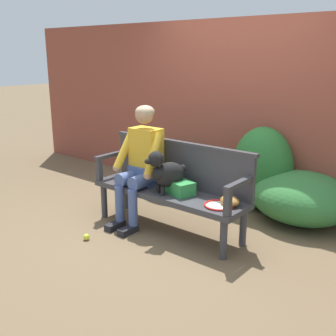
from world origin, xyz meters
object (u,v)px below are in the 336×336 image
Objects in this scene: sports_bag at (180,188)px; baseball_glove at (230,201)px; dog_on_bench at (166,172)px; garden_bench at (168,196)px; tennis_ball at (86,237)px; tennis_racket at (221,204)px; person_seated at (141,160)px.

baseball_glove is at bearing 4.38° from sports_bag.
dog_on_bench reaches higher than sports_bag.
garden_bench is 27.03× the size of tennis_ball.
garden_bench is at bearing -146.92° from baseball_glove.
garden_bench is 0.67m from tennis_racket.
garden_bench is 0.21m from sports_bag.
person_seated reaches higher than garden_bench.
baseball_glove is at bearing 32.12° from tennis_ball.
tennis_racket is 1.42m from tennis_ball.
person_seated is at bearing -147.42° from baseball_glove.
tennis_racket is (1.04, -0.01, -0.26)m from person_seated.
sports_bag is at bearing -145.68° from baseball_glove.
baseball_glove is at bearing 2.64° from person_seated.
tennis_racket reaches higher than tennis_ball.
tennis_ball is at bearing -132.20° from sports_bag.
person_seated is at bearing -179.21° from sports_bag.
sports_bag is (0.13, 0.07, -0.16)m from dog_on_bench.
person_seated is at bearing 179.66° from tennis_racket.
tennis_racket is (0.67, -0.02, 0.07)m from garden_bench.
sports_bag is at bearing -1.11° from garden_bench.
garden_bench is at bearing 112.81° from dog_on_bench.
person_seated is at bearing 80.32° from tennis_ball.
tennis_racket is at bearing 5.09° from dog_on_bench.
dog_on_bench reaches higher than tennis_racket.
baseball_glove is (1.10, 0.05, -0.23)m from person_seated.
person_seated is 1.07m from tennis_racket.
dog_on_bench is 0.22m from sports_bag.
tennis_racket is 2.61× the size of baseball_glove.
baseball_glove is (0.06, 0.06, 0.04)m from tennis_racket.
dog_on_bench is at bearing -152.50° from sports_bag.
baseball_glove is 0.57m from sports_bag.
tennis_ball is at bearing -99.68° from person_seated.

